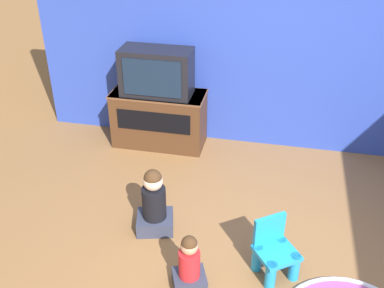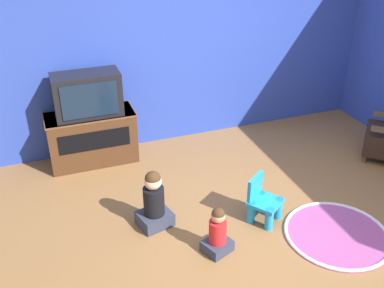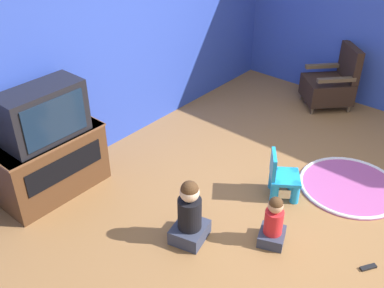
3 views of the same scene
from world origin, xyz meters
name	(u,v)px [view 1 (image 1 of 3)]	position (x,y,z in m)	size (l,w,h in m)	color
ground_plane	(276,285)	(0.00, 0.00, 0.00)	(30.00, 30.00, 0.00)	olive
wall_back	(280,37)	(-0.21, 2.28, 1.32)	(5.59, 0.12, 2.64)	#2D47B2
tv_cabinet	(159,118)	(-1.51, 1.96, 0.35)	(1.09, 0.48, 0.67)	#4C2D19
television	(157,72)	(-1.51, 1.94, 0.93)	(0.80, 0.38, 0.53)	black
yellow_kid_chair	(274,254)	(-0.04, 0.15, 0.20)	(0.42, 0.42, 0.50)	#1E99DB
child_watching_left	(154,204)	(-1.13, 0.45, 0.28)	(0.39, 0.36, 0.64)	#33384C
child_watching_center	(189,265)	(-0.68, -0.14, 0.22)	(0.32, 0.30, 0.50)	#33384C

